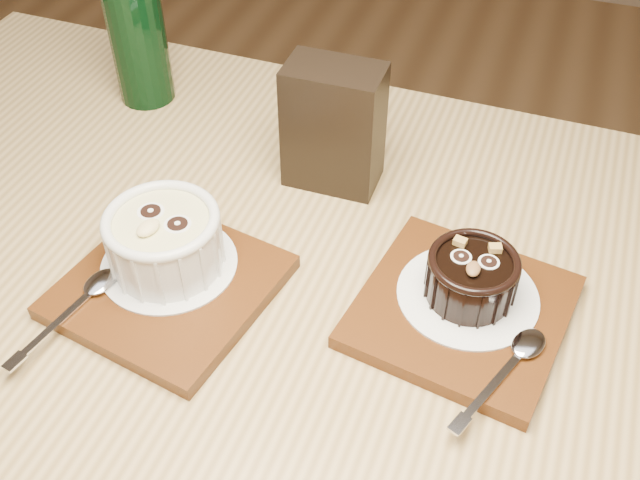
# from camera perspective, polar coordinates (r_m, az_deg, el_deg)

# --- Properties ---
(table) EXTENTS (1.22, 0.83, 0.75)m
(table) POSITION_cam_1_polar(r_m,az_deg,el_deg) (0.77, -2.66, -9.66)
(table) COLOR olive
(table) RESTS_ON ground
(tray_left) EXTENTS (0.21, 0.21, 0.01)m
(tray_left) POSITION_cam_1_polar(r_m,az_deg,el_deg) (0.72, -11.42, -3.50)
(tray_left) COLOR #542A0E
(tray_left) RESTS_ON table
(doily_left) EXTENTS (0.13, 0.13, 0.00)m
(doily_left) POSITION_cam_1_polar(r_m,az_deg,el_deg) (0.73, -11.41, -1.80)
(doily_left) COLOR white
(doily_left) RESTS_ON tray_left
(ramekin_white) EXTENTS (0.11, 0.11, 0.06)m
(ramekin_white) POSITION_cam_1_polar(r_m,az_deg,el_deg) (0.71, -11.79, 0.14)
(ramekin_white) COLOR silver
(ramekin_white) RESTS_ON doily_left
(spoon_left) EXTENTS (0.05, 0.14, 0.01)m
(spoon_left) POSITION_cam_1_polar(r_m,az_deg,el_deg) (0.71, -18.26, -4.84)
(spoon_left) COLOR silver
(spoon_left) RESTS_ON tray_left
(tray_right) EXTENTS (0.21, 0.21, 0.01)m
(tray_right) POSITION_cam_1_polar(r_m,az_deg,el_deg) (0.70, 10.73, -5.36)
(tray_right) COLOR #542A0E
(tray_right) RESTS_ON table
(doily_right) EXTENTS (0.13, 0.13, 0.00)m
(doily_right) POSITION_cam_1_polar(r_m,az_deg,el_deg) (0.70, 11.19, -4.13)
(doily_right) COLOR white
(doily_right) RESTS_ON tray_right
(ramekin_dark) EXTENTS (0.08, 0.08, 0.05)m
(ramekin_dark) POSITION_cam_1_polar(r_m,az_deg,el_deg) (0.68, 11.49, -2.64)
(ramekin_dark) COLOR black
(ramekin_dark) RESTS_ON doily_right
(spoon_right) EXTENTS (0.08, 0.13, 0.01)m
(spoon_right) POSITION_cam_1_polar(r_m,az_deg,el_deg) (0.65, 14.06, -9.47)
(spoon_right) COLOR silver
(spoon_right) RESTS_ON tray_right
(condiment_stand) EXTENTS (0.10, 0.06, 0.14)m
(condiment_stand) POSITION_cam_1_polar(r_m,az_deg,el_deg) (0.79, 1.04, 8.64)
(condiment_stand) COLOR black
(condiment_stand) RESTS_ON table
(green_bottle) EXTENTS (0.07, 0.07, 0.25)m
(green_bottle) POSITION_cam_1_polar(r_m,az_deg,el_deg) (0.94, -13.88, 15.64)
(green_bottle) COLOR black
(green_bottle) RESTS_ON table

